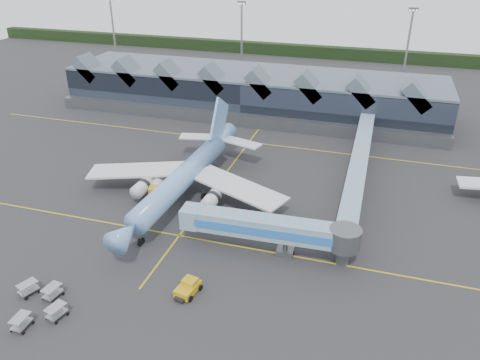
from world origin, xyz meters
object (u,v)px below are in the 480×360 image
(jet_bridge, at_px, (278,230))
(fuel_truck, at_px, (158,183))
(main_airliner, at_px, (186,175))
(pushback_tug, at_px, (188,288))

(jet_bridge, height_order, fuel_truck, jet_bridge)
(main_airliner, relative_size, fuel_truck, 4.61)
(jet_bridge, bearing_deg, fuel_truck, 151.90)
(main_airliner, height_order, jet_bridge, main_airliner)
(fuel_truck, height_order, pushback_tug, fuel_truck)
(jet_bridge, xyz_separation_m, fuel_truck, (-22.95, 11.07, -2.06))
(jet_bridge, relative_size, fuel_truck, 2.77)
(jet_bridge, distance_m, fuel_truck, 25.56)
(main_airliner, distance_m, pushback_tug, 24.24)
(main_airliner, xyz_separation_m, fuel_truck, (-5.02, -0.14, -2.14))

